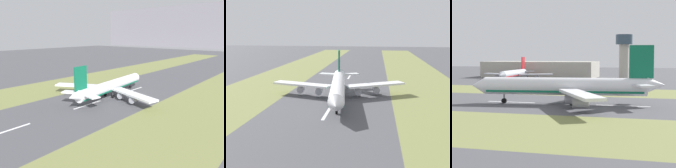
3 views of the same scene
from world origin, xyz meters
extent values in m
plane|color=#4C4C51|center=(0.00, 0.00, 0.00)|extent=(800.00, 800.00, 0.00)
cube|color=olive|center=(-45.00, 0.00, 0.00)|extent=(40.00, 600.00, 0.01)
cube|color=olive|center=(45.00, 0.00, 0.00)|extent=(40.00, 600.00, 0.01)
cube|color=silver|center=(0.00, -54.76, 0.01)|extent=(1.20, 18.00, 0.01)
cube|color=silver|center=(0.00, -14.76, 0.01)|extent=(1.20, 18.00, 0.01)
cube|color=silver|center=(0.00, 25.24, 0.01)|extent=(1.20, 18.00, 0.01)
cylinder|color=white|center=(-1.15, 5.24, 6.20)|extent=(12.84, 56.31, 6.00)
cone|color=white|center=(-4.90, 35.51, 6.20)|extent=(6.45, 5.68, 5.88)
cone|color=white|center=(2.66, -25.53, 7.00)|extent=(5.80, 6.58, 5.10)
cube|color=#0F6647|center=(-1.15, 5.24, 4.55)|extent=(12.26, 54.05, 0.70)
cube|color=white|center=(-17.63, -4.08, 5.30)|extent=(28.26, 19.33, 0.90)
cube|color=white|center=(17.10, 0.22, 5.30)|extent=(29.57, 13.27, 0.90)
cylinder|color=#93939E|center=(-9.59, 0.16, 2.85)|extent=(3.77, 5.16, 3.20)
cylinder|color=#93939E|center=(-18.10, -4.42, 2.85)|extent=(3.77, 5.16, 3.20)
cylinder|color=#93939E|center=(8.27, 2.37, 2.85)|extent=(3.77, 5.16, 3.20)
cylinder|color=#93939E|center=(17.63, 0.01, 2.85)|extent=(3.77, 5.16, 3.20)
cube|color=#0F6647|center=(2.04, -20.57, 14.70)|extent=(1.78, 8.04, 11.00)
cube|color=white|center=(-3.42, -21.24, 7.20)|extent=(10.92, 8.22, 0.60)
cube|color=white|center=(7.50, -19.89, 7.20)|extent=(10.65, 6.22, 0.60)
cylinder|color=#59595E|center=(-3.77, 26.36, 2.50)|extent=(0.50, 0.50, 3.20)
cylinder|color=black|center=(-3.77, 26.36, 0.90)|extent=(1.11, 1.90, 1.80)
cylinder|color=#59595E|center=(-3.37, 1.94, 2.50)|extent=(0.50, 0.50, 3.20)
cylinder|color=black|center=(-3.37, 1.94, 0.90)|extent=(1.11, 1.90, 1.80)
cylinder|color=#59595E|center=(1.79, 2.58, 2.50)|extent=(0.50, 0.50, 3.20)
cylinder|color=black|center=(1.79, 2.58, 0.90)|extent=(1.11, 1.90, 1.80)
camera|label=1|loc=(77.23, -85.52, 34.53)|focal=35.00mm
camera|label=2|loc=(-18.06, 118.56, 30.38)|focal=42.00mm
camera|label=3|loc=(-124.66, -27.53, 16.71)|focal=60.00mm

